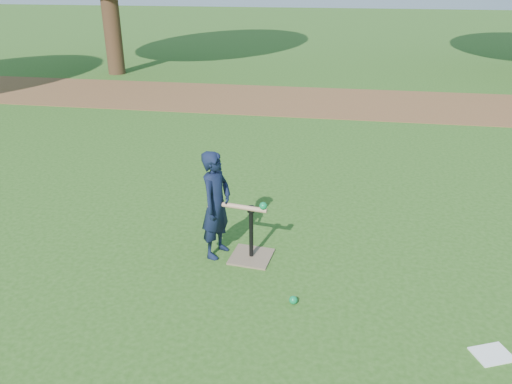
# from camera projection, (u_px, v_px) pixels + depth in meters

# --- Properties ---
(ground) EXTENTS (80.00, 80.00, 0.00)m
(ground) POSITION_uv_depth(u_px,v_px,m) (256.00, 273.00, 5.16)
(ground) COLOR #285116
(ground) RESTS_ON ground
(dirt_strip) EXTENTS (24.00, 3.00, 0.01)m
(dirt_strip) POSITION_uv_depth(u_px,v_px,m) (310.00, 101.00, 11.90)
(dirt_strip) COLOR brown
(dirt_strip) RESTS_ON ground
(child) EXTENTS (0.39, 0.50, 1.19)m
(child) POSITION_uv_depth(u_px,v_px,m) (216.00, 205.00, 5.27)
(child) COLOR black
(child) RESTS_ON ground
(wiffle_ball_ground) EXTENTS (0.08, 0.08, 0.08)m
(wiffle_ball_ground) POSITION_uv_depth(u_px,v_px,m) (293.00, 300.00, 4.67)
(wiffle_ball_ground) COLOR #0B8245
(wiffle_ball_ground) RESTS_ON ground
(clipboard) EXTENTS (0.37, 0.33, 0.01)m
(clipboard) POSITION_uv_depth(u_px,v_px,m) (492.00, 354.00, 4.06)
(clipboard) COLOR white
(clipboard) RESTS_ON ground
(batting_tee) EXTENTS (0.47, 0.47, 0.61)m
(batting_tee) POSITION_uv_depth(u_px,v_px,m) (251.00, 249.00, 5.39)
(batting_tee) COLOR #7C654F
(batting_tee) RESTS_ON ground
(swing_action) EXTENTS (0.63, 0.17, 0.13)m
(swing_action) POSITION_uv_depth(u_px,v_px,m) (241.00, 207.00, 5.17)
(swing_action) COLOR tan
(swing_action) RESTS_ON ground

